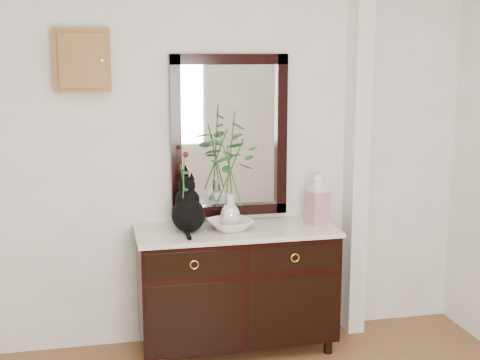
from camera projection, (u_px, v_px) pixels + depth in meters
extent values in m
cube|color=white|center=(215.00, 149.00, 4.54)|extent=(3.60, 0.04, 2.70)
cube|color=white|center=(357.00, 147.00, 4.67)|extent=(0.12, 0.20, 2.70)
cube|color=black|center=(237.00, 285.00, 4.49)|extent=(1.30, 0.50, 0.82)
cube|color=silver|center=(237.00, 231.00, 4.42)|extent=(1.33, 0.52, 0.03)
cube|color=black|center=(229.00, 136.00, 4.53)|extent=(0.80, 0.06, 1.10)
cube|color=white|center=(229.00, 136.00, 4.54)|extent=(0.66, 0.01, 0.96)
cube|color=brown|center=(82.00, 60.00, 4.21)|extent=(0.35, 0.10, 0.40)
imported|color=silver|center=(230.00, 225.00, 4.39)|extent=(0.35, 0.35, 0.07)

